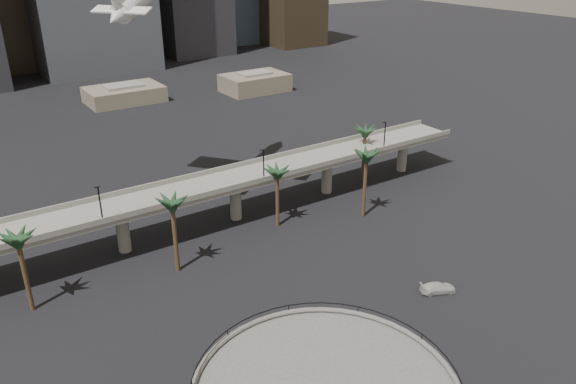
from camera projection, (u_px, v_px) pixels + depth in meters
overpass at (181, 197)px, 100.00m from camera, size 130.00×9.30×14.70m
palm_trees at (259, 177)px, 98.36m from camera, size 76.40×18.40×14.00m
low_buildings at (84, 105)px, 171.27m from camera, size 135.00×27.50×6.80m
car_a at (308, 343)px, 74.10m from camera, size 4.16×2.15×1.35m
car_b at (347, 338)px, 74.94m from camera, size 4.72×1.91×1.53m
car_c at (438, 288)px, 85.63m from camera, size 5.87×4.26×1.58m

